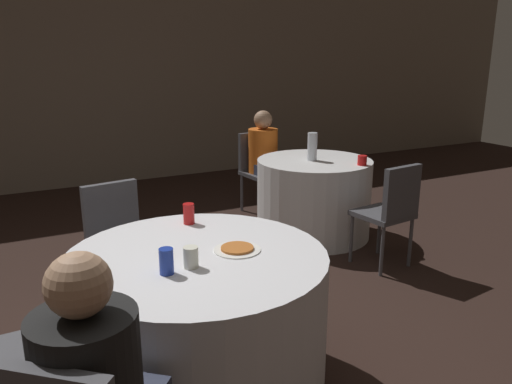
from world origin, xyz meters
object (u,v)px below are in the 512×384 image
object	(u,v)px
table_near	(199,321)
person_orange_shirt	(267,163)
soda_can_red	(189,214)
chair_near_north	(118,235)
chair_far_south	(392,206)
bottle_far	(312,147)
chair_far_north	(258,164)
pizza_plate_near	(237,249)
soda_can_blue	(166,261)
table_far	(314,198)

from	to	relation	value
table_near	person_orange_shirt	size ratio (longest dim) A/B	1.17
soda_can_red	person_orange_shirt	bearing A→B (deg)	51.27
table_near	chair_near_north	world-z (taller)	chair_near_north
chair_far_south	bottle_far	size ratio (longest dim) A/B	3.36
chair_far_north	pizza_plate_near	distance (m)	3.05
soda_can_blue	table_near	bearing A→B (deg)	37.63
table_near	person_orange_shirt	xyz separation A→B (m)	(1.72, 2.45, 0.20)
table_far	bottle_far	xyz separation A→B (m)	(-0.04, -0.01, 0.50)
soda_can_red	chair_far_south	bearing A→B (deg)	7.98
chair_far_north	table_far	bearing A→B (deg)	90.00
pizza_plate_near	soda_can_red	distance (m)	0.51
chair_near_north	chair_far_north	size ratio (longest dim) A/B	1.00
pizza_plate_near	soda_can_red	xyz separation A→B (m)	(-0.08, 0.50, 0.05)
chair_far_south	chair_far_north	xyz separation A→B (m)	(-0.23, 1.90, 0.00)
pizza_plate_near	soda_can_blue	world-z (taller)	soda_can_blue
table_near	pizza_plate_near	world-z (taller)	pizza_plate_near
bottle_far	chair_near_north	bearing A→B (deg)	-162.98
chair_near_north	pizza_plate_near	bearing A→B (deg)	99.68
person_orange_shirt	chair_far_south	bearing A→B (deg)	90.26
chair_far_south	soda_can_blue	size ratio (longest dim) A/B	7.18
chair_far_south	person_orange_shirt	xyz separation A→B (m)	(-0.21, 1.73, 0.04)
table_far	bottle_far	distance (m)	0.51
table_near	bottle_far	xyz separation A→B (m)	(1.77, 1.66, 0.50)
person_orange_shirt	chair_near_north	bearing A→B (deg)	29.56
table_near	soda_can_red	xyz separation A→B (m)	(0.13, 0.46, 0.43)
chair_far_south	bottle_far	bearing A→B (deg)	92.22
person_orange_shirt	soda_can_red	size ratio (longest dim) A/B	9.29
chair_far_north	bottle_far	xyz separation A→B (m)	(0.07, -0.95, 0.35)
soda_can_blue	bottle_far	bearing A→B (deg)	42.50
table_near	chair_far_north	distance (m)	3.12
chair_near_north	chair_far_north	xyz separation A→B (m)	(1.88, 1.55, 0.00)
chair_near_north	chair_far_north	bearing A→B (deg)	-149.99
soda_can_red	soda_can_blue	bearing A→B (deg)	-118.01
chair_near_north	chair_far_south	world-z (taller)	same
chair_far_south	pizza_plate_near	xyz separation A→B (m)	(-1.72, -0.76, 0.22)
person_orange_shirt	pizza_plate_near	xyz separation A→B (m)	(-1.51, -2.49, 0.18)
chair_far_south	person_orange_shirt	size ratio (longest dim) A/B	0.77
chair_far_north	bottle_far	bearing A→B (deg)	87.79
soda_can_red	bottle_far	bearing A→B (deg)	35.95
person_orange_shirt	pizza_plate_near	bearing A→B (deg)	52.07
chair_far_north	bottle_far	world-z (taller)	bottle_far
chair_near_north	chair_far_south	bearing A→B (deg)	161.18
table_far	chair_far_south	xyz separation A→B (m)	(0.12, -0.95, 0.16)
bottle_far	table_near	bearing A→B (deg)	-136.99
table_near	chair_far_south	size ratio (longest dim) A/B	1.51
pizza_plate_near	soda_can_blue	size ratio (longest dim) A/B	1.98
chair_far_south	soda_can_blue	xyz separation A→B (m)	(-2.13, -0.87, 0.28)
chair_far_north	person_orange_shirt	world-z (taller)	person_orange_shirt
chair_far_south	soda_can_red	world-z (taller)	chair_far_south
chair_far_south	soda_can_blue	distance (m)	2.31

